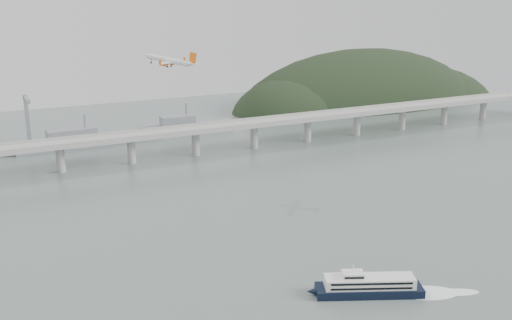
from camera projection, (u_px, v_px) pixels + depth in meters
ground at (308, 263)px, 279.79m from camera, size 900.00×900.00×0.00m
bridge at (169, 136)px, 446.82m from camera, size 800.00×22.00×23.90m
headland at (371, 117)px, 692.54m from camera, size 365.00×155.00×156.00m
ferry at (369, 286)px, 250.11m from camera, size 69.21×35.98×13.88m
airliner at (170, 61)px, 331.65m from camera, size 26.30×26.74×9.06m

